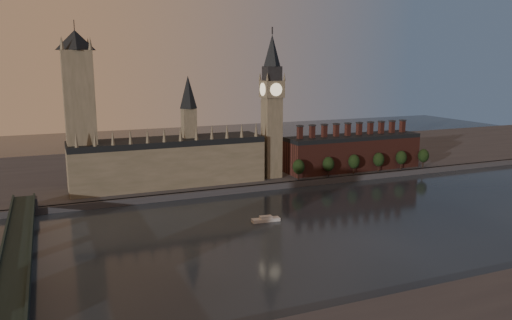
{
  "coord_description": "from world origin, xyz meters",
  "views": [
    {
      "loc": [
        -139.09,
        -215.61,
        86.14
      ],
      "look_at": [
        -25.41,
        55.0,
        29.06
      ],
      "focal_mm": 35.0,
      "sensor_mm": 36.0,
      "label": 1
    }
  ],
  "objects_px": {
    "victoria_tower": "(80,107)",
    "river_boat": "(266,219)",
    "big_ben": "(272,105)",
    "westminster_bridge": "(16,261)"
  },
  "relations": [
    {
      "from": "victoria_tower",
      "to": "westminster_bridge",
      "type": "distance_m",
      "value": 133.21
    },
    {
      "from": "westminster_bridge",
      "to": "river_boat",
      "type": "xyz_separation_m",
      "value": [
        123.38,
        28.89,
        -6.23
      ]
    },
    {
      "from": "river_boat",
      "to": "big_ben",
      "type": "bearing_deg",
      "value": 67.98
    },
    {
      "from": "river_boat",
      "to": "victoria_tower",
      "type": "bearing_deg",
      "value": 139.25
    },
    {
      "from": "victoria_tower",
      "to": "river_boat",
      "type": "relative_size",
      "value": 6.74
    },
    {
      "from": "big_ben",
      "to": "westminster_bridge",
      "type": "xyz_separation_m",
      "value": [
        -165.0,
        -112.7,
        -49.39
      ]
    },
    {
      "from": "victoria_tower",
      "to": "big_ben",
      "type": "distance_m",
      "value": 130.12
    },
    {
      "from": "river_boat",
      "to": "westminster_bridge",
      "type": "bearing_deg",
      "value": -162.43
    },
    {
      "from": "victoria_tower",
      "to": "westminster_bridge",
      "type": "bearing_deg",
      "value": -106.56
    },
    {
      "from": "victoria_tower",
      "to": "river_boat",
      "type": "height_order",
      "value": "victoria_tower"
    }
  ]
}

